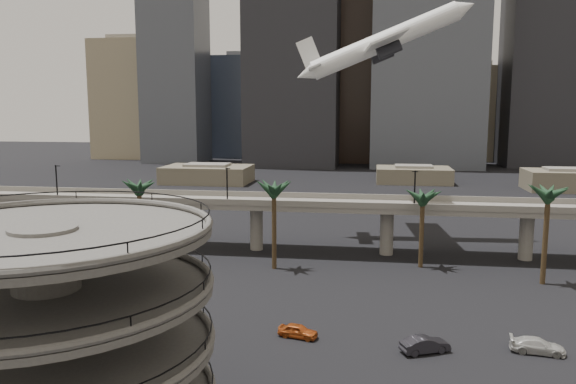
# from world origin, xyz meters

# --- Properties ---
(parking_ramp) EXTENTS (22.20, 22.20, 17.35)m
(parking_ramp) POSITION_xyz_m (-13.00, -4.00, 9.84)
(parking_ramp) COLOR #524F4C
(parking_ramp) RESTS_ON ground
(overpass) EXTENTS (130.00, 9.30, 14.70)m
(overpass) POSITION_xyz_m (0.00, 55.00, 7.34)
(overpass) COLOR slate
(overpass) RESTS_ON ground
(palm_trees) EXTENTS (76.40, 18.40, 14.00)m
(palm_trees) POSITION_xyz_m (11.58, 47.18, 11.30)
(palm_trees) COLOR #43331C
(palm_trees) RESTS_ON ground
(low_buildings) EXTENTS (135.00, 27.50, 6.80)m
(low_buildings) POSITION_xyz_m (6.89, 142.30, 2.86)
(low_buildings) COLOR #645B49
(low_buildings) RESTS_ON ground
(skyline) EXTENTS (269.00, 86.00, 126.69)m
(skyline) POSITION_xyz_m (15.11, 217.08, 46.35)
(skyline) COLOR gray
(skyline) RESTS_ON ground
(airborne_jet) EXTENTS (33.19, 30.25, 16.11)m
(airborne_jet) POSITION_xyz_m (9.94, 69.13, 35.95)
(airborne_jet) COLOR white
(airborne_jet) RESTS_ON ground
(car_a) EXTENTS (4.51, 2.64, 1.44)m
(car_a) POSITION_xyz_m (0.94, 18.73, 0.72)
(car_a) COLOR #B64F1A
(car_a) RESTS_ON ground
(car_b) EXTENTS (5.23, 3.59, 1.63)m
(car_b) POSITION_xyz_m (13.88, 16.91, 0.82)
(car_b) COLOR #232227
(car_b) RESTS_ON ground
(car_c) EXTENTS (5.41, 2.77, 1.50)m
(car_c) POSITION_xyz_m (24.89, 18.45, 0.75)
(car_c) COLOR #BAB9B5
(car_c) RESTS_ON ground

